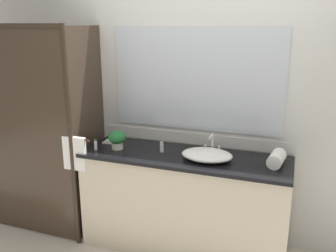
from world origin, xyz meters
TOP-DOWN VIEW (x-y plane):
  - ground_plane at (0.00, 0.00)m, footprint 8.00×8.00m
  - wall_back_with_mirror at (0.00, 0.34)m, footprint 4.40×0.06m
  - vanity_cabinet at (0.00, 0.01)m, footprint 1.80×0.58m
  - shower_enclosure at (-1.28, -0.19)m, footprint 1.20×0.59m
  - sink_basin at (0.20, -0.03)m, footprint 0.43×0.33m
  - faucet at (0.20, 0.16)m, footprint 0.17×0.14m
  - potted_plant at (-0.62, -0.04)m, footprint 0.16×0.16m
  - soap_dish at (-0.78, 0.08)m, footprint 0.10×0.07m
  - amenity_bottle_lotion at (-0.22, 0.02)m, footprint 0.03×0.03m
  - amenity_bottle_conditioner at (-0.79, -0.13)m, footprint 0.03×0.03m
  - rolled_towel_near_edge at (0.76, 0.03)m, footprint 0.15×0.24m

SIDE VIEW (x-z plane):
  - ground_plane at x=0.00m, z-range 0.00..0.00m
  - vanity_cabinet at x=0.00m, z-range 0.00..0.90m
  - soap_dish at x=-0.78m, z-range 0.90..0.93m
  - sink_basin at x=0.20m, z-range 0.90..0.98m
  - amenity_bottle_lotion at x=-0.22m, z-range 0.90..0.99m
  - amenity_bottle_conditioner at x=-0.79m, z-range 0.90..1.00m
  - faucet at x=0.20m, z-range 0.87..1.04m
  - rolled_towel_near_edge at x=0.76m, z-range 0.90..1.02m
  - potted_plant at x=-0.62m, z-range 0.91..1.08m
  - shower_enclosure at x=-1.28m, z-range 0.02..2.02m
  - wall_back_with_mirror at x=0.00m, z-range 0.01..2.61m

